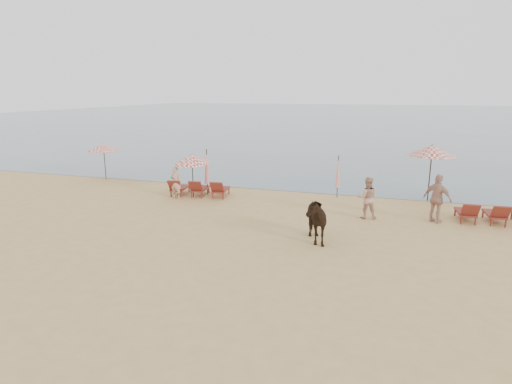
# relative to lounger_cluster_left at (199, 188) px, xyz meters

# --- Properties ---
(ground) EXTENTS (120.00, 120.00, 0.00)m
(ground) POSITION_rel_lounger_cluster_left_xyz_m (3.75, -7.70, -0.41)
(ground) COLOR tan
(ground) RESTS_ON ground
(sea) EXTENTS (160.00, 140.00, 0.06)m
(sea) POSITION_rel_lounger_cluster_left_xyz_m (3.75, 72.30, -0.41)
(sea) COLOR #51606B
(sea) RESTS_ON ground
(lounger_cluster_left) EXTENTS (2.87, 1.92, 0.59)m
(lounger_cluster_left) POSITION_rel_lounger_cluster_left_xyz_m (0.00, 0.00, 0.00)
(lounger_cluster_left) COLOR maroon
(lounger_cluster_left) RESTS_ON ground
(lounger_cluster_right) EXTENTS (2.79, 1.76, 0.59)m
(lounger_cluster_right) POSITION_rel_lounger_cluster_left_xyz_m (12.72, -0.54, 0.00)
(lounger_cluster_right) COLOR maroon
(lounger_cluster_right) RESTS_ON ground
(umbrella_open_left_a) EXTENTS (1.82, 1.82, 2.07)m
(umbrella_open_left_a) POSITION_rel_lounger_cluster_left_xyz_m (-6.83, 2.03, 1.45)
(umbrella_open_left_a) COLOR black
(umbrella_open_left_a) RESTS_ON ground
(umbrella_open_left_b) EXTENTS (1.67, 1.70, 2.13)m
(umbrella_open_left_b) POSITION_rel_lounger_cluster_left_xyz_m (-0.22, -0.17, 1.44)
(umbrella_open_left_b) COLOR black
(umbrella_open_left_b) RESTS_ON ground
(umbrella_open_right) EXTENTS (2.15, 2.15, 2.63)m
(umbrella_open_right) POSITION_rel_lounger_cluster_left_xyz_m (10.47, 2.38, 1.95)
(umbrella_open_right) COLOR black
(umbrella_open_right) RESTS_ON ground
(umbrella_closed_left) EXTENTS (0.27, 0.27, 2.25)m
(umbrella_closed_left) POSITION_rel_lounger_cluster_left_xyz_m (0.21, 0.52, 0.97)
(umbrella_closed_left) COLOR black
(umbrella_closed_left) RESTS_ON ground
(umbrella_closed_right) EXTENTS (0.25, 0.25, 2.03)m
(umbrella_closed_right) POSITION_rel_lounger_cluster_left_xyz_m (6.38, 1.82, 0.84)
(umbrella_closed_right) COLOR black
(umbrella_closed_right) RESTS_ON ground
(cow) EXTENTS (1.61, 2.12, 1.63)m
(cow) POSITION_rel_lounger_cluster_left_xyz_m (6.34, -4.56, 0.41)
(cow) COLOR black
(cow) RESTS_ON ground
(beachgoer_left) EXTENTS (0.57, 0.38, 1.52)m
(beachgoer_left) POSITION_rel_lounger_cluster_left_xyz_m (-0.87, -0.66, 0.35)
(beachgoer_left) COLOR tan
(beachgoer_left) RESTS_ON ground
(beachgoer_right_a) EXTENTS (0.91, 0.77, 1.68)m
(beachgoer_right_a) POSITION_rel_lounger_cluster_left_xyz_m (7.93, -1.27, 0.43)
(beachgoer_right_a) COLOR tan
(beachgoer_right_a) RESTS_ON ground
(beachgoer_right_b) EXTENTS (1.19, 0.98, 1.90)m
(beachgoer_right_b) POSITION_rel_lounger_cluster_left_xyz_m (10.54, -1.03, 0.54)
(beachgoer_right_b) COLOR tan
(beachgoer_right_b) RESTS_ON ground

